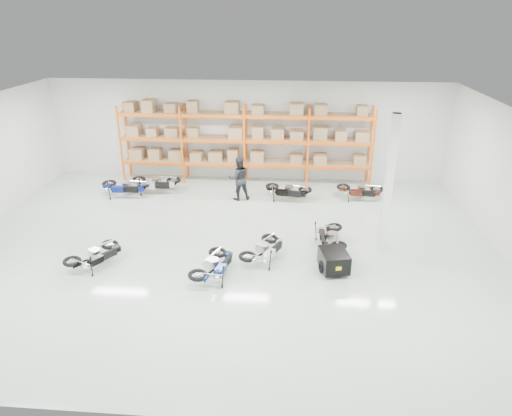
# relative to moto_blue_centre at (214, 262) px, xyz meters

# --- Properties ---
(room) EXTENTS (18.00, 18.00, 18.00)m
(room) POSITION_rel_moto_blue_centre_xyz_m (0.08, 1.85, 1.74)
(room) COLOR silver
(room) RESTS_ON ground
(pallet_rack) EXTENTS (11.28, 0.98, 3.62)m
(pallet_rack) POSITION_rel_moto_blue_centre_xyz_m (0.08, 8.30, 1.74)
(pallet_rack) COLOR #FF600D
(pallet_rack) RESTS_ON ground
(structural_column) EXTENTS (0.25, 0.25, 4.50)m
(structural_column) POSITION_rel_moto_blue_centre_xyz_m (5.28, 2.35, 1.74)
(structural_column) COLOR white
(structural_column) RESTS_ON ground
(moto_blue_centre) EXTENTS (1.23, 1.84, 1.09)m
(moto_blue_centre) POSITION_rel_moto_blue_centre_xyz_m (0.00, 0.00, 0.00)
(moto_blue_centre) COLOR #071949
(moto_blue_centre) RESTS_ON ground
(moto_silver_left) EXTENTS (1.47, 1.85, 1.07)m
(moto_silver_left) POSITION_rel_moto_blue_centre_xyz_m (1.42, 1.08, -0.01)
(moto_silver_left) COLOR silver
(moto_silver_left) RESTS_ON ground
(moto_black_far_left) EXTENTS (1.54, 1.79, 1.04)m
(moto_black_far_left) POSITION_rel_moto_blue_centre_xyz_m (-3.76, 0.33, -0.02)
(moto_black_far_left) COLOR black
(moto_black_far_left) RESTS_ON ground
(moto_touring_right) EXTENTS (0.84, 1.64, 1.05)m
(moto_touring_right) POSITION_rel_moto_blue_centre_xyz_m (3.54, 2.16, -0.02)
(moto_touring_right) COLOR black
(moto_touring_right) RESTS_ON ground
(trailer) EXTENTS (0.96, 1.68, 0.68)m
(trailer) POSITION_rel_moto_blue_centre_xyz_m (3.54, 0.56, -0.11)
(trailer) COLOR black
(trailer) RESTS_ON ground
(moto_back_a) EXTENTS (1.82, 0.92, 1.17)m
(moto_back_a) POSITION_rel_moto_blue_centre_xyz_m (-4.86, 6.09, 0.04)
(moto_back_a) COLOR navy
(moto_back_a) RESTS_ON ground
(moto_back_b) EXTENTS (1.91, 1.03, 1.21)m
(moto_back_b) POSITION_rel_moto_blue_centre_xyz_m (-3.70, 6.64, 0.06)
(moto_back_b) COLOR #ADB1B7
(moto_back_b) RESTS_ON ground
(moto_back_c) EXTENTS (1.83, 1.16, 1.10)m
(moto_back_c) POSITION_rel_moto_blue_centre_xyz_m (2.05, 6.25, 0.01)
(moto_back_c) COLOR black
(moto_back_c) RESTS_ON ground
(moto_back_d) EXTENTS (1.73, 0.96, 1.08)m
(moto_back_d) POSITION_rel_moto_blue_centre_xyz_m (5.08, 6.52, -0.00)
(moto_back_d) COLOR #38120B
(moto_back_d) RESTS_ON ground
(person_back) EXTENTS (1.08, 0.95, 1.86)m
(person_back) POSITION_rel_moto_blue_centre_xyz_m (0.03, 6.12, 0.42)
(person_back) COLOR #21232A
(person_back) RESTS_ON ground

